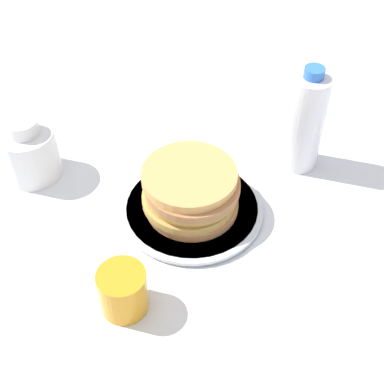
# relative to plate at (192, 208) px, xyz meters

# --- Properties ---
(ground_plane) EXTENTS (4.00, 4.00, 0.00)m
(ground_plane) POSITION_rel_plate_xyz_m (-0.02, 0.01, -0.01)
(ground_plane) COLOR white
(plate) EXTENTS (0.25, 0.25, 0.01)m
(plate) POSITION_rel_plate_xyz_m (0.00, 0.00, 0.00)
(plate) COLOR silver
(plate) RESTS_ON ground_plane
(pancake_stack) EXTENTS (0.17, 0.17, 0.08)m
(pancake_stack) POSITION_rel_plate_xyz_m (-0.00, -0.00, 0.04)
(pancake_stack) COLOR tan
(pancake_stack) RESTS_ON plate
(juice_glass) EXTENTS (0.07, 0.07, 0.08)m
(juice_glass) POSITION_rel_plate_xyz_m (0.19, -0.11, 0.03)
(juice_glass) COLOR orange
(juice_glass) RESTS_ON ground_plane
(cream_jug) EXTENTS (0.10, 0.10, 0.13)m
(cream_jug) POSITION_rel_plate_xyz_m (-0.11, -0.29, 0.05)
(cream_jug) COLOR white
(cream_jug) RESTS_ON ground_plane
(water_bottle_near) EXTENTS (0.07, 0.07, 0.21)m
(water_bottle_near) POSITION_rel_plate_xyz_m (-0.12, 0.21, 0.09)
(water_bottle_near) COLOR white
(water_bottle_near) RESTS_ON ground_plane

